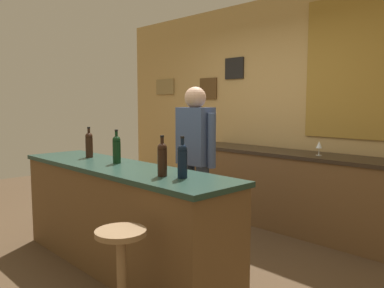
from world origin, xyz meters
name	(u,v)px	position (x,y,z in m)	size (l,w,h in m)	color
ground_plane	(155,255)	(0.00, 0.00, 0.00)	(10.00, 10.00, 0.00)	#4C3823
back_wall	(280,106)	(0.02, 2.03, 1.42)	(6.00, 0.09, 2.80)	tan
bar_counter	(119,217)	(0.00, -0.40, 0.46)	(2.50, 0.60, 0.92)	brown
side_counter	(287,190)	(0.40, 1.65, 0.45)	(2.69, 0.56, 0.90)	brown
bartender	(195,157)	(0.14, 0.40, 0.94)	(0.52, 0.21, 1.62)	#384766
bar_stool	(121,264)	(0.87, -0.96, 0.46)	(0.32, 0.32, 0.68)	olive
wine_bottle_a	(89,144)	(-0.64, -0.32, 1.06)	(0.07, 0.07, 0.31)	black
wine_bottle_b	(117,148)	(-0.12, -0.34, 1.06)	(0.07, 0.07, 0.31)	black
wine_bottle_c	(162,158)	(0.65, -0.44, 1.06)	(0.07, 0.07, 0.31)	black
wine_bottle_d	(182,159)	(0.80, -0.38, 1.06)	(0.07, 0.07, 0.31)	black
wine_glass_a	(319,145)	(0.81, 1.61, 1.01)	(0.07, 0.07, 0.16)	silver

